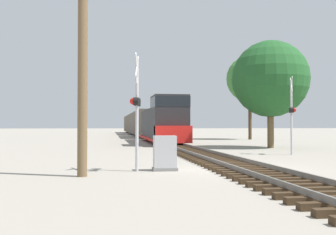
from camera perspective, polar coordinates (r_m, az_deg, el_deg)
The scene contains 9 objects.
ground_plane at distance 15.89m, azimuth 10.20°, elevation -7.34°, with size 400.00×400.00×0.00m, color gray.
rail_track_bed at distance 15.88m, azimuth 10.19°, elevation -6.85°, with size 2.60×160.00×0.31m.
freight_train at distance 63.97m, azimuth -4.03°, elevation -0.92°, with size 2.92×67.47×4.23m.
crossing_signal_near at distance 14.78m, azimuth -4.64°, elevation 1.89°, with size 0.47×1.02×4.40m.
crossing_signal_far at distance 24.03m, azimuth 17.54°, elevation 0.85°, with size 0.58×1.00×4.55m.
relay_cabinet at distance 14.96m, azimuth -0.46°, elevation -5.24°, with size 0.93×0.53×1.33m.
utility_pole at distance 13.80m, azimuth -12.27°, elevation 10.60°, with size 1.80×0.33×8.85m.
tree_far_right at distance 31.02m, azimuth 14.63°, elevation 5.43°, with size 5.83×5.83×8.17m.
tree_mid_background at distance 48.82m, azimuth 11.79°, elevation 5.50°, with size 5.66×5.66×10.19m.
Camera 1 is at (-5.08, -14.96, 1.73)m, focal length 42.00 mm.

